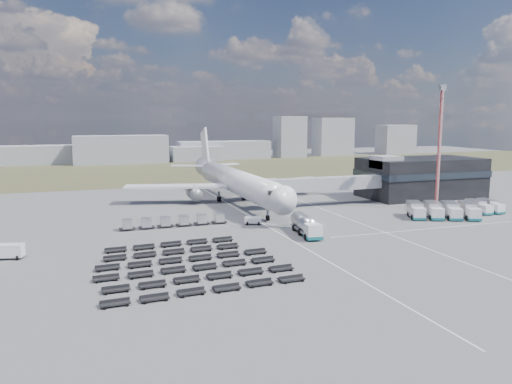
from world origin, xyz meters
name	(u,v)px	position (x,y,z in m)	size (l,w,h in m)	color
ground	(285,230)	(0.00, 0.00, 0.00)	(420.00, 420.00, 0.00)	#565659
grass_strip	(175,170)	(0.00, 110.00, 0.01)	(420.00, 90.00, 0.01)	#48452B
lane_markings	(325,223)	(9.77, 3.00, 0.01)	(47.12, 110.00, 0.01)	silver
terminal	(420,177)	(47.77, 23.96, 5.25)	(30.40, 16.40, 11.00)	black
jet_bridge	(315,185)	(15.90, 20.42, 5.05)	(30.30, 3.80, 7.05)	#939399
airliner	(233,180)	(0.00, 32.38, 5.29)	(51.59, 64.53, 17.62)	white
skyline	(133,147)	(-11.54, 151.34, 6.79)	(299.42, 24.05, 20.84)	#9295A0
fuel_tanker	(306,225)	(1.94, -4.71, 1.70)	(4.02, 10.79, 3.40)	white
pushback_tug	(253,221)	(-4.00, 6.48, 0.72)	(3.15, 1.77, 1.43)	white
utility_van	(9,252)	(-45.22, -3.93, 1.10)	(4.07, 1.84, 2.19)	white
catering_truck	(271,196)	(8.84, 30.10, 1.37)	(3.95, 6.28, 2.68)	white
service_trucks_near	(442,210)	(34.40, -0.75, 1.59)	(15.01, 11.98, 2.93)	white
service_trucks_far	(485,206)	(46.94, 0.96, 1.38)	(5.38, 6.41, 2.55)	white
uld_row	(174,221)	(-18.62, 9.35, 1.10)	(20.17, 1.87, 1.83)	black
baggage_dollies	(186,264)	(-21.75, -16.46, 0.39)	(26.57, 25.40, 0.78)	black
floodlight_mast	(439,148)	(39.91, 7.88, 13.73)	(2.58, 2.12, 27.40)	red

